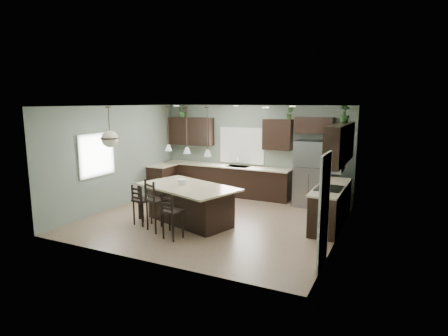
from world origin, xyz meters
TOP-DOWN VIEW (x-y plane):
  - ground at (0.00, 0.00)m, footprint 6.00×6.00m
  - pantry_door at (2.98, -1.55)m, footprint 0.04×0.82m
  - window_back at (-0.40, 2.73)m, footprint 1.35×0.02m
  - window_left at (-2.98, -0.80)m, footprint 0.02×1.10m
  - left_return_cabs at (-2.70, 1.70)m, footprint 0.60×0.90m
  - left_return_countertop at (-2.68, 1.70)m, footprint 0.66×0.96m
  - back_lower_cabs at (-0.85, 2.45)m, footprint 4.20×0.60m
  - back_countertop at (-0.85, 2.43)m, footprint 4.20×0.66m
  - sink_inset at (-0.40, 2.43)m, footprint 0.70×0.45m
  - faucet at (-0.40, 2.40)m, footprint 0.02×0.02m
  - back_upper_left at (-2.15, 2.58)m, footprint 1.55×0.34m
  - back_upper_right at (0.80, 2.58)m, footprint 0.85×0.34m
  - fridge_header at (1.85, 2.58)m, footprint 1.05×0.34m
  - right_lower_cabs at (2.70, 0.87)m, footprint 0.60×2.35m
  - right_countertop at (2.68, 0.87)m, footprint 0.66×2.35m
  - cooktop at (2.68, 0.60)m, footprint 0.58×0.75m
  - wall_oven_front at (2.40, 0.60)m, footprint 0.01×0.72m
  - right_upper_cabs at (2.83, 0.87)m, footprint 0.34×2.35m
  - microwave at (2.78, 0.60)m, footprint 0.40×0.75m
  - refrigerator at (1.90, 2.30)m, footprint 0.90×0.74m
  - kitchen_island at (-0.42, -0.53)m, footprint 2.71×2.05m
  - serving_dish at (-0.61, -0.46)m, footprint 0.24×0.24m
  - bar_stool_left at (-1.34, -1.08)m, footprint 0.42×0.42m
  - bar_stool_center at (-0.76, -1.27)m, footprint 0.58×0.58m
  - bar_stool_right at (-0.17, -1.56)m, footprint 0.43×0.43m
  - pendant_left at (-1.08, -0.30)m, footprint 0.17×0.17m
  - pendant_center at (-0.42, -0.53)m, footprint 0.17×0.17m
  - pendant_right at (0.25, -0.75)m, footprint 0.17×0.17m
  - chandelier at (-1.99, -1.35)m, footprint 0.43×0.43m
  - plant_back_left at (-2.42, 2.55)m, footprint 0.46×0.42m
  - plant_back_right at (1.15, 2.55)m, footprint 0.20×0.16m
  - plant_right_wall at (2.80, 1.55)m, footprint 0.29×0.29m
  - room_shell at (0.00, 0.00)m, footprint 6.00×6.00m

SIDE VIEW (x-z plane):
  - ground at x=0.00m, z-range 0.00..0.00m
  - left_return_cabs at x=-2.70m, z-range 0.00..0.90m
  - back_lower_cabs at x=-0.85m, z-range 0.00..0.90m
  - right_lower_cabs at x=2.70m, z-range 0.00..0.90m
  - wall_oven_front at x=2.40m, z-range 0.15..0.75m
  - kitchen_island at x=-0.42m, z-range 0.00..0.92m
  - bar_stool_left at x=-1.34m, z-range 0.00..0.99m
  - bar_stool_right at x=-0.17m, z-range 0.00..1.01m
  - bar_stool_center at x=-0.76m, z-range 0.00..1.19m
  - left_return_countertop at x=-2.68m, z-range 0.90..0.94m
  - back_countertop at x=-0.85m, z-range 0.90..0.94m
  - right_countertop at x=2.68m, z-range 0.90..0.94m
  - refrigerator at x=1.90m, z-range 0.00..1.85m
  - sink_inset at x=-0.40m, z-range 0.93..0.94m
  - cooktop at x=2.68m, z-range 0.93..0.95m
  - serving_dish at x=-0.61m, z-range 0.92..1.06m
  - pantry_door at x=2.98m, z-range 0.00..2.04m
  - faucet at x=-0.40m, z-range 0.94..1.22m
  - window_back at x=-0.40m, z-range 1.05..2.05m
  - window_left at x=-2.98m, z-range 1.05..2.05m
  - microwave at x=2.78m, z-range 1.35..1.75m
  - room_shell at x=0.00m, z-range -1.30..4.70m
  - back_upper_left at x=-2.15m, z-range 1.50..2.40m
  - back_upper_right at x=0.80m, z-range 1.50..2.40m
  - right_upper_cabs at x=2.83m, z-range 1.50..2.40m
  - fridge_header at x=1.85m, z-range 2.02..2.48m
  - pendant_left at x=-1.08m, z-range 1.70..2.80m
  - pendant_center at x=-0.42m, z-range 1.70..2.80m
  - pendant_right at x=0.25m, z-range 1.70..2.80m
  - chandelier at x=-1.99m, z-range 1.86..2.80m
  - plant_back_right at x=1.15m, z-range 2.40..2.76m
  - plant_right_wall at x=2.80m, z-range 2.40..2.82m
  - plant_back_left at x=-2.42m, z-range 2.40..2.83m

